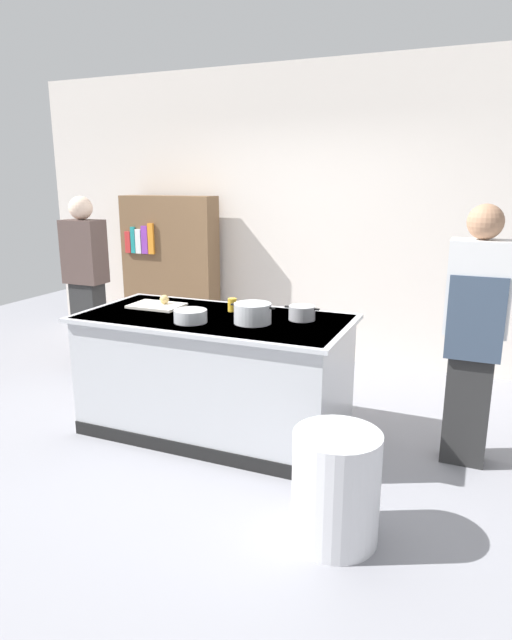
# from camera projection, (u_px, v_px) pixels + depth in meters

# --- Properties ---
(ground_plane) EXTENTS (10.00, 10.00, 0.00)m
(ground_plane) POSITION_uv_depth(u_px,v_px,m) (216.00, 430.00, 4.17)
(ground_plane) COLOR gray
(back_wall) EXTENTS (6.40, 0.12, 3.00)m
(back_wall) POSITION_uv_depth(u_px,v_px,m) (304.00, 216.00, 5.67)
(back_wall) COLOR silver
(back_wall) RESTS_ON ground_plane
(counter_island) EXTENTS (1.98, 0.98, 0.90)m
(counter_island) POSITION_uv_depth(u_px,v_px,m) (215.00, 373.00, 4.05)
(counter_island) COLOR #B7BABF
(counter_island) RESTS_ON ground_plane
(cutting_board) EXTENTS (0.40, 0.28, 0.02)m
(cutting_board) POSITION_uv_depth(u_px,v_px,m) (157.00, 306.00, 4.24)
(cutting_board) COLOR silver
(cutting_board) RESTS_ON counter_island
(onion) EXTENTS (0.07, 0.07, 0.07)m
(onion) POSITION_uv_depth(u_px,v_px,m) (164.00, 299.00, 4.24)
(onion) COLOR tan
(onion) RESTS_ON cutting_board
(stock_pot) EXTENTS (0.32, 0.26, 0.14)m
(stock_pot) POSITION_uv_depth(u_px,v_px,m) (253.00, 313.00, 3.74)
(stock_pot) COLOR #B7BABF
(stock_pot) RESTS_ON counter_island
(sauce_pan) EXTENTS (0.25, 0.19, 0.10)m
(sauce_pan) POSITION_uv_depth(u_px,v_px,m) (302.00, 313.00, 3.84)
(sauce_pan) COLOR #99999E
(sauce_pan) RESTS_ON counter_island
(mixing_bowl) EXTENTS (0.23, 0.23, 0.09)m
(mixing_bowl) POSITION_uv_depth(u_px,v_px,m) (190.00, 316.00, 3.77)
(mixing_bowl) COLOR #B7BABF
(mixing_bowl) RESTS_ON counter_island
(juice_cup) EXTENTS (0.07, 0.07, 0.10)m
(juice_cup) POSITION_uv_depth(u_px,v_px,m) (232.00, 305.00, 4.09)
(juice_cup) COLOR yellow
(juice_cup) RESTS_ON counter_island
(trash_bin) EXTENTS (0.46, 0.46, 0.61)m
(trash_bin) POSITION_uv_depth(u_px,v_px,m) (336.00, 487.00, 2.84)
(trash_bin) COLOR silver
(trash_bin) RESTS_ON ground_plane
(person_chef) EXTENTS (0.38, 0.25, 1.72)m
(person_chef) POSITION_uv_depth(u_px,v_px,m) (474.00, 331.00, 3.50)
(person_chef) COLOR #2A2A2A
(person_chef) RESTS_ON ground_plane
(person_guest) EXTENTS (0.38, 0.24, 1.72)m
(person_guest) POSITION_uv_depth(u_px,v_px,m) (86.00, 282.00, 5.25)
(person_guest) COLOR #2A2A2A
(person_guest) RESTS_ON ground_plane
(bookshelf) EXTENTS (1.10, 0.31, 1.70)m
(bookshelf) POSITION_uv_depth(u_px,v_px,m) (171.00, 273.00, 6.11)
(bookshelf) COLOR brown
(bookshelf) RESTS_ON ground_plane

